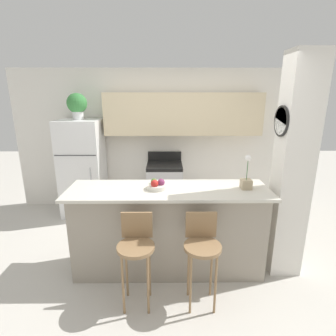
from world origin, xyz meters
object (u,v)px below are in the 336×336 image
at_px(refrigerator, 83,168).
at_px(stove_range, 165,188).
at_px(bar_stool_left, 136,247).
at_px(fruit_bowl, 157,185).
at_px(potted_plant_on_fridge, 77,105).
at_px(bar_stool_right, 202,247).
at_px(orchid_vase, 246,179).

bearing_deg(refrigerator, stove_range, 1.06).
xyz_separation_m(bar_stool_left, fruit_bowl, (0.19, 0.55, 0.45)).
distance_m(refrigerator, fruit_bowl, 2.15).
relative_size(potted_plant_on_fridge, fruit_bowl, 1.93).
distance_m(stove_range, potted_plant_on_fridge, 2.07).
relative_size(bar_stool_right, orchid_vase, 2.42).
bearing_deg(bar_stool_right, stove_range, 99.71).
relative_size(stove_range, fruit_bowl, 4.72).
height_order(refrigerator, orchid_vase, refrigerator).
xyz_separation_m(stove_range, orchid_vase, (0.95, -1.67, 0.71)).
xyz_separation_m(stove_range, potted_plant_on_fridge, (-1.45, -0.03, 1.48)).
bearing_deg(bar_stool_left, fruit_bowl, 71.03).
height_order(bar_stool_left, bar_stool_right, same).
distance_m(refrigerator, bar_stool_left, 2.50).
bearing_deg(refrigerator, bar_stool_right, -50.17).
bearing_deg(bar_stool_right, refrigerator, 129.83).
xyz_separation_m(potted_plant_on_fridge, orchid_vase, (2.40, -1.64, -0.77)).
xyz_separation_m(refrigerator, potted_plant_on_fridge, (-0.00, 0.00, 1.09)).
distance_m(refrigerator, bar_stool_right, 2.86).
relative_size(bar_stool_left, orchid_vase, 2.42).
bearing_deg(orchid_vase, fruit_bowl, 179.86).
bearing_deg(orchid_vase, stove_range, 119.55).
bearing_deg(stove_range, bar_stool_right, -80.29).
height_order(stove_range, orchid_vase, orchid_vase).
xyz_separation_m(bar_stool_left, orchid_vase, (1.22, 0.55, 0.52)).
bearing_deg(stove_range, bar_stool_left, -97.01).
relative_size(refrigerator, bar_stool_left, 1.75).
bearing_deg(fruit_bowl, stove_range, 87.16).
distance_m(stove_range, bar_stool_right, 2.26).
height_order(refrigerator, bar_stool_right, refrigerator).
bearing_deg(potted_plant_on_fridge, stove_range, 1.05).
relative_size(stove_range, orchid_vase, 2.68).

